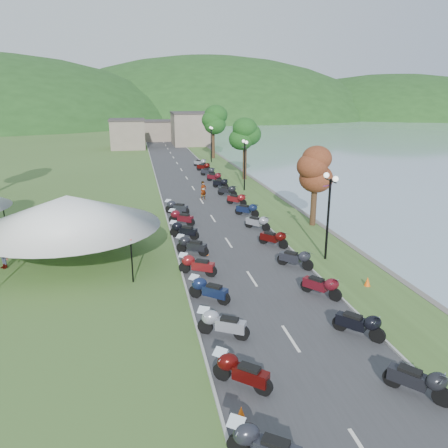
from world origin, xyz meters
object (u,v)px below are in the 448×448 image
pedestrian_a (107,233)px  pedestrian_c (4,268)px  pedestrian_b (50,231)px  vendor_tent_main (70,230)px

pedestrian_a → pedestrian_c: size_ratio=0.88×
pedestrian_a → pedestrian_b: pedestrian_b is taller
pedestrian_c → pedestrian_b: bearing=124.4°
vendor_tent_main → pedestrian_b: vendor_tent_main is taller
vendor_tent_main → pedestrian_c: vendor_tent_main is taller
vendor_tent_main → pedestrian_c: size_ratio=3.64×
vendor_tent_main → pedestrian_c: bearing=-179.3°
pedestrian_b → pedestrian_c: bearing=70.0°
vendor_tent_main → pedestrian_b: (-2.46, 6.84, -2.00)m
pedestrian_b → pedestrian_c: pedestrian_c is taller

